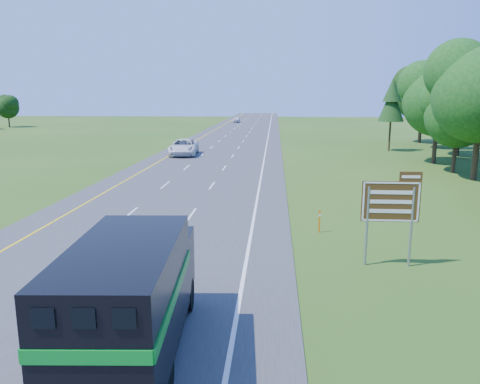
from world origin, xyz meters
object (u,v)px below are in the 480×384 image
at_px(white_suv, 184,147).
at_px(exit_sign, 392,205).
at_px(horse_truck, 132,298).
at_px(far_car, 237,120).

bearing_deg(white_suv, exit_sign, -71.26).
bearing_deg(exit_sign, horse_truck, -136.21).
relative_size(white_suv, far_car, 1.62).
height_order(white_suv, far_car, white_suv).
height_order(white_suv, exit_sign, exit_sign).
height_order(horse_truck, white_suv, horse_truck).
bearing_deg(white_suv, far_car, 84.63).
height_order(horse_truck, far_car, horse_truck).
relative_size(horse_truck, exit_sign, 2.00).
bearing_deg(horse_truck, white_suv, 95.44).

